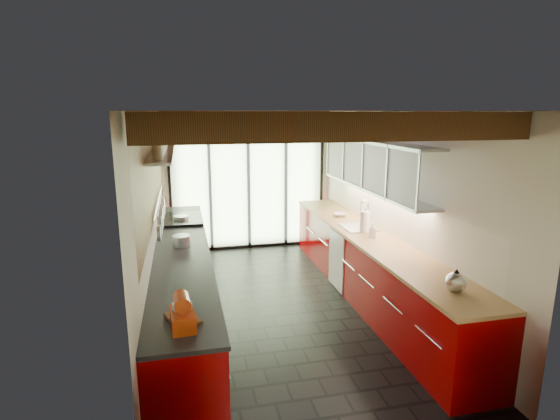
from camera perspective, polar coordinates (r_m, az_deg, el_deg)
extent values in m
plane|color=black|center=(6.11, 0.01, -12.39)|extent=(5.50, 5.50, 0.00)
plane|color=silver|center=(8.33, -4.18, 3.79)|extent=(3.20, 0.00, 3.20)
plane|color=silver|center=(3.18, 11.23, -11.51)|extent=(3.20, 0.00, 3.20)
plane|color=silver|center=(5.56, -16.31, -1.24)|extent=(0.00, 5.50, 5.50)
plane|color=silver|center=(6.22, 14.54, 0.33)|extent=(0.00, 5.50, 5.50)
plane|color=#472814|center=(5.53, 0.01, 12.82)|extent=(5.50, 5.50, 0.00)
cube|color=#593316|center=(3.37, 8.63, 10.66)|extent=(3.14, 0.14, 0.22)
cube|color=#593316|center=(4.22, 4.13, 11.17)|extent=(3.14, 0.14, 0.22)
cube|color=#593316|center=(5.09, 1.15, 11.47)|extent=(3.14, 0.14, 0.22)
cube|color=#593316|center=(5.97, -0.97, 11.66)|extent=(3.14, 0.14, 0.22)
cube|color=#593316|center=(6.85, -2.54, 11.79)|extent=(3.14, 0.14, 0.22)
cube|color=#593316|center=(7.74, -3.75, 11.89)|extent=(3.14, 0.14, 0.22)
cube|color=brown|center=(8.19, -4.26, 11.02)|extent=(3.14, 0.06, 0.50)
plane|color=brown|center=(5.64, -16.32, 5.94)|extent=(0.00, 4.90, 4.90)
plane|color=#C6EAAD|center=(8.36, -4.14, 2.25)|extent=(2.90, 0.00, 2.90)
cube|color=black|center=(8.25, -14.13, 1.77)|extent=(0.05, 0.04, 2.15)
cube|color=black|center=(8.67, 5.40, 2.62)|extent=(0.05, 0.04, 2.15)
cube|color=black|center=(8.31, -4.09, 2.20)|extent=(0.06, 0.05, 2.15)
cube|color=black|center=(8.18, -4.21, 9.62)|extent=(2.90, 0.05, 0.06)
cylinder|color=#B20F0E|center=(8.16, -4.22, 11.01)|extent=(0.34, 0.04, 0.34)
cylinder|color=beige|center=(8.14, -4.19, 11.01)|extent=(0.28, 0.02, 0.28)
cube|color=#960304|center=(5.81, -12.53, -9.35)|extent=(0.65, 5.00, 0.88)
cube|color=black|center=(5.65, -12.76, -5.02)|extent=(0.68, 5.00, 0.04)
cube|color=silver|center=(7.17, -12.64, -5.04)|extent=(0.66, 0.90, 0.90)
cube|color=black|center=(7.04, -12.83, -1.24)|extent=(0.65, 0.90, 0.06)
cube|color=#960304|center=(6.32, 11.46, -7.44)|extent=(0.65, 5.00, 0.88)
cube|color=tan|center=(6.18, 11.64, -3.43)|extent=(0.68, 5.00, 0.04)
cube|color=white|center=(6.55, 7.37, -6.56)|extent=(0.02, 0.60, 0.84)
cube|color=silver|center=(6.52, 10.22, -2.28)|extent=(0.45, 0.52, 0.02)
cylinder|color=silver|center=(6.54, 11.45, -0.71)|extent=(0.02, 0.02, 0.34)
torus|color=silver|center=(6.48, 11.03, 0.72)|extent=(0.14, 0.02, 0.14)
plane|color=silver|center=(6.25, 10.78, 5.70)|extent=(0.00, 3.00, 3.00)
cube|color=#9EA0A5|center=(6.37, 12.06, 2.72)|extent=(0.34, 3.00, 0.03)
cube|color=#9EA0A5|center=(6.29, 12.35, 8.74)|extent=(0.34, 3.00, 0.03)
cylinder|color=silver|center=(5.81, -15.66, 1.12)|extent=(0.02, 2.20, 0.02)
cube|color=silver|center=(5.62, -15.17, 7.27)|extent=(0.28, 2.60, 0.03)
cylinder|color=silver|center=(4.97, -15.53, -2.93)|extent=(0.04, 0.18, 0.18)
cylinder|color=silver|center=(5.31, -15.37, -1.93)|extent=(0.04, 0.22, 0.22)
cylinder|color=silver|center=(5.65, -15.23, -1.05)|extent=(0.04, 0.26, 0.26)
cylinder|color=silver|center=(5.99, -15.11, -0.27)|extent=(0.04, 0.18, 0.18)
cylinder|color=silver|center=(6.33, -15.00, 0.43)|extent=(0.04, 0.22, 0.22)
cube|color=#D13F10|center=(3.64, -12.57, -13.75)|extent=(0.21, 0.34, 0.14)
cylinder|color=#D13F10|center=(3.55, -12.69, -11.59)|extent=(0.14, 0.22, 0.13)
cylinder|color=silver|center=(3.67, -12.61, -12.71)|extent=(0.17, 0.17, 0.14)
cylinder|color=silver|center=(5.69, -12.75, -3.95)|extent=(0.29, 0.29, 0.14)
cylinder|color=silver|center=(6.96, -12.80, -1.10)|extent=(0.29, 0.29, 0.09)
cube|color=brown|center=(3.78, -12.54, -13.64)|extent=(0.31, 0.37, 0.03)
sphere|color=silver|center=(4.52, 21.99, -8.63)|extent=(0.20, 0.20, 0.20)
cone|color=black|center=(4.48, 22.10, -7.35)|extent=(0.07, 0.07, 0.05)
cylinder|color=silver|center=(4.60, 21.24, -8.08)|extent=(0.02, 0.08, 0.04)
cylinder|color=white|center=(6.29, 11.02, -1.54)|extent=(0.17, 0.17, 0.29)
cylinder|color=silver|center=(6.24, 11.09, 0.06)|extent=(0.03, 0.03, 0.05)
imported|color=silver|center=(6.06, 12.00, -2.57)|extent=(0.12, 0.12, 0.20)
imported|color=silver|center=(7.19, 7.89, -0.62)|extent=(0.24, 0.24, 0.05)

